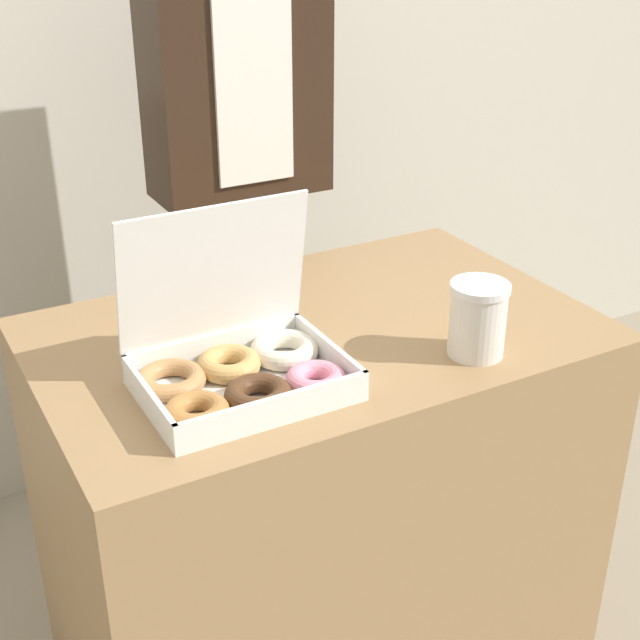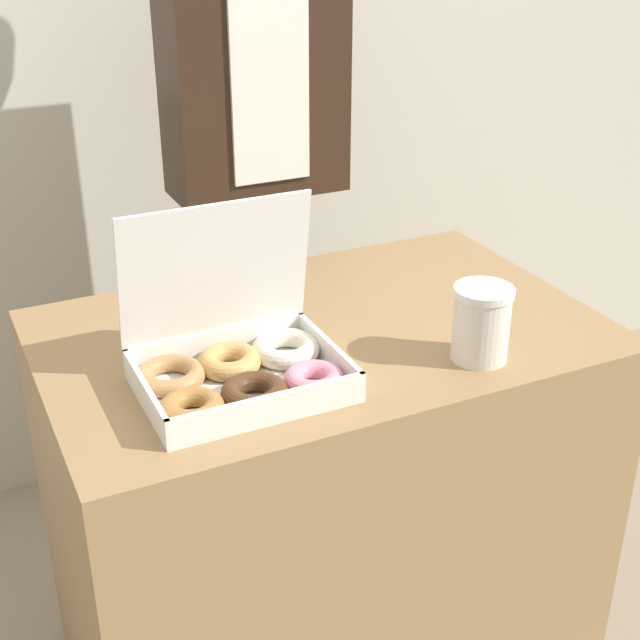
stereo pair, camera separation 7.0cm
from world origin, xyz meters
name	(u,v)px [view 1 (the left image)]	position (x,y,z in m)	size (l,w,h in m)	color
table	(316,509)	(0.00, 0.00, 0.38)	(0.94, 0.60, 0.77)	#99754C
donut_box	(239,364)	(-0.19, -0.11, 0.81)	(0.32, 0.24, 0.27)	white
coffee_cup	(478,319)	(0.18, -0.20, 0.83)	(0.10, 0.10, 0.12)	silver
person_customer	(239,159)	(0.07, 0.46, 0.94)	(0.36, 0.22, 1.65)	gray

